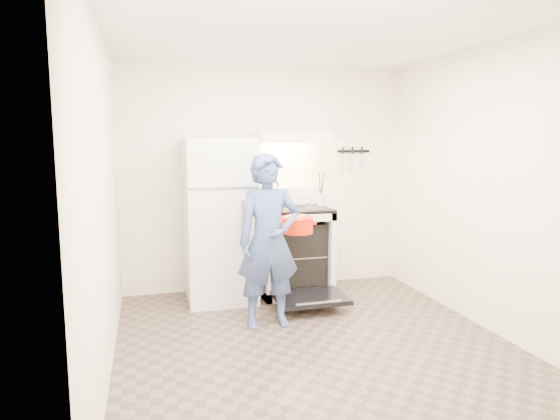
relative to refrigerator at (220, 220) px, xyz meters
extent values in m
plane|color=brown|center=(0.58, -1.45, -0.85)|extent=(3.60, 3.60, 0.00)
cube|color=beige|center=(0.58, 0.35, 0.40)|extent=(3.20, 0.02, 2.50)
cube|color=silver|center=(0.00, 0.00, 0.00)|extent=(0.70, 0.70, 1.70)
cube|color=silver|center=(0.81, 0.02, -0.39)|extent=(0.76, 0.65, 0.92)
cube|color=black|center=(0.81, 0.02, 0.09)|extent=(0.76, 0.65, 0.03)
cube|color=silver|center=(0.81, 0.31, 0.20)|extent=(0.76, 0.07, 0.20)
cube|color=black|center=(0.81, -0.57, -0.72)|extent=(0.70, 0.54, 0.04)
cube|color=gray|center=(0.81, 0.02, -0.41)|extent=(0.60, 0.52, 0.01)
cube|color=silver|center=(0.81, 0.10, 0.86)|extent=(0.76, 0.50, 0.12)
cube|color=black|center=(1.63, 0.33, 0.70)|extent=(0.40, 0.02, 0.03)
cylinder|color=#8F6C4D|center=(0.86, 0.09, -0.40)|extent=(0.34, 0.34, 0.02)
cylinder|color=silver|center=(1.08, -0.10, 0.20)|extent=(0.11, 0.11, 0.13)
imported|color=navy|center=(0.31, -0.87, -0.07)|extent=(0.58, 0.39, 1.57)
camera|label=1|loc=(-0.71, -5.12, 0.83)|focal=32.00mm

